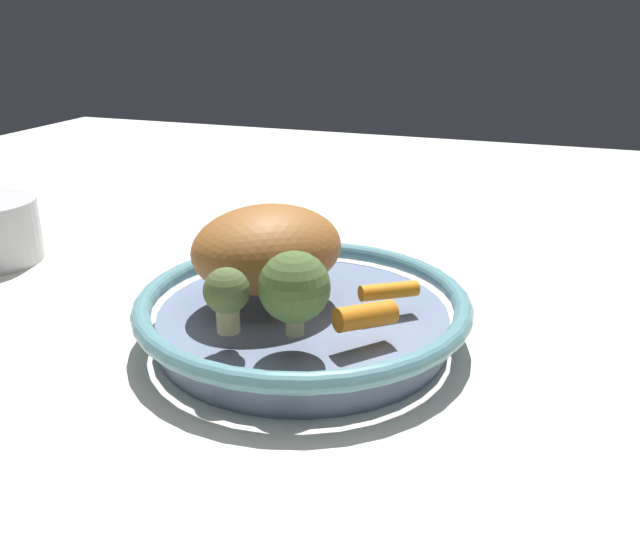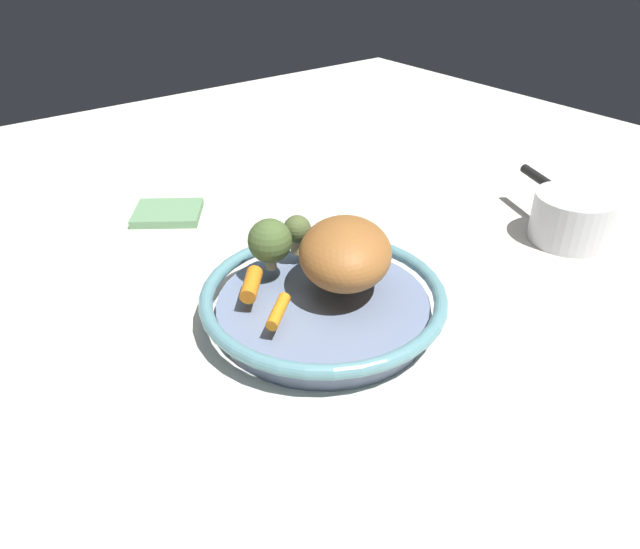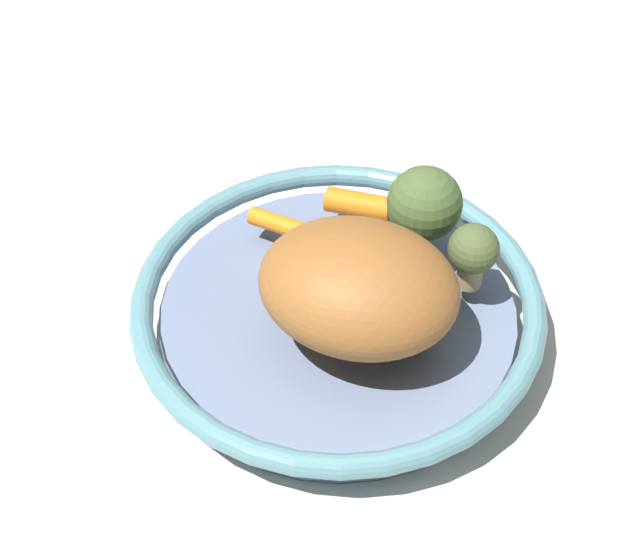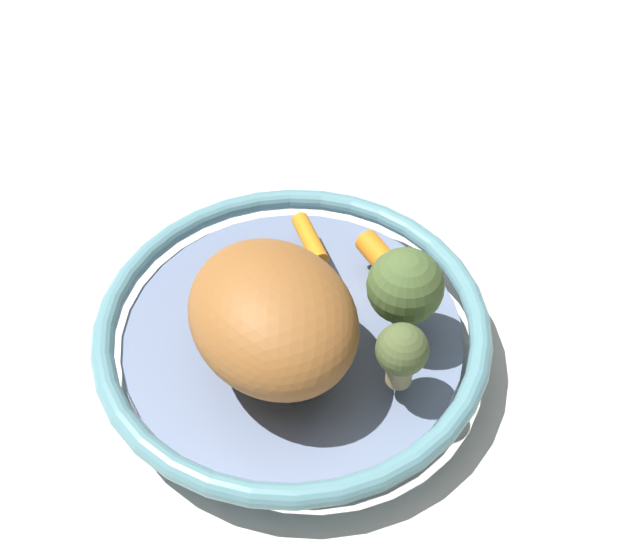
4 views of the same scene
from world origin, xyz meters
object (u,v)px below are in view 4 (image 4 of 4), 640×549
object	(u,v)px
serving_bowl	(293,334)
broccoli_floret_edge	(402,352)
baby_carrot_center	(382,259)
baby_carrot_left	(310,239)
broccoli_floret_small	(405,287)
roast_chicken_piece	(268,315)

from	to	relation	value
serving_bowl	broccoli_floret_edge	size ratio (longest dim) A/B	5.68
baby_carrot_center	baby_carrot_left	bearing A→B (deg)	86.74
serving_bowl	baby_carrot_center	distance (m)	0.10
baby_carrot_center	broccoli_floret_small	bearing A→B (deg)	-147.89
serving_bowl	broccoli_floret_small	bearing A→B (deg)	-73.27
roast_chicken_piece	baby_carrot_left	world-z (taller)	roast_chicken_piece
broccoli_floret_edge	broccoli_floret_small	size ratio (longest dim) A/B	0.78
roast_chicken_piece	broccoli_floret_edge	size ratio (longest dim) A/B	2.59
serving_bowl	baby_carrot_center	bearing A→B (deg)	-33.73
serving_bowl	broccoli_floret_small	distance (m)	0.11
baby_carrot_center	broccoli_floret_edge	bearing A→B (deg)	-156.46
serving_bowl	baby_carrot_center	world-z (taller)	baby_carrot_center
roast_chicken_piece	broccoli_floret_small	world-z (taller)	roast_chicken_piece
baby_carrot_left	baby_carrot_center	size ratio (longest dim) A/B	1.05
serving_bowl	baby_carrot_left	size ratio (longest dim) A/B	5.60
roast_chicken_piece	broccoli_floret_edge	bearing A→B (deg)	-86.42
serving_bowl	roast_chicken_piece	distance (m)	0.07
serving_bowl	baby_carrot_left	world-z (taller)	baby_carrot_left
roast_chicken_piece	baby_carrot_left	distance (m)	0.12
serving_bowl	baby_carrot_left	xyz separation A→B (m)	(0.08, 0.02, 0.03)
baby_carrot_left	broccoli_floret_small	distance (m)	0.12
baby_carrot_left	broccoli_floret_edge	world-z (taller)	broccoli_floret_edge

